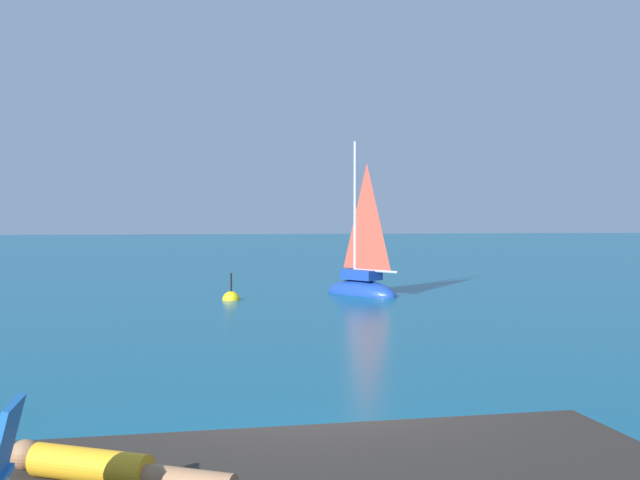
# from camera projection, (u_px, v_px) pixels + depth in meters

# --- Properties ---
(sailboat_near) EXTENTS (2.65, 2.91, 5.60)m
(sailboat_near) POSITION_uv_depth(u_px,v_px,m) (362.00, 286.00, 28.35)
(sailboat_near) COLOR #193D99
(sailboat_near) RESTS_ON ground
(person_sunbather) EXTENTS (1.63, 0.91, 0.25)m
(person_sunbather) POSITION_uv_depth(u_px,v_px,m) (106.00, 468.00, 5.87)
(person_sunbather) COLOR gold
(person_sunbather) RESTS_ON shore_ledge
(marker_buoy) EXTENTS (0.56, 0.56, 1.13)m
(marker_buoy) POSITION_uv_depth(u_px,v_px,m) (231.00, 300.00, 26.76)
(marker_buoy) COLOR yellow
(marker_buoy) RESTS_ON ground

